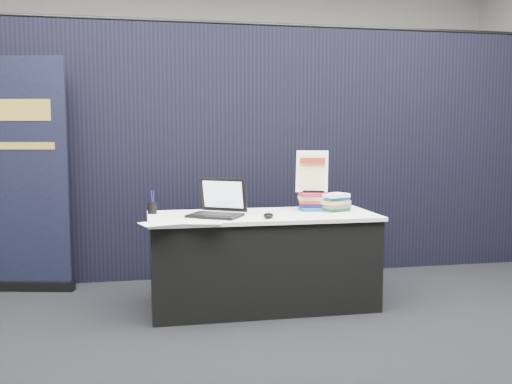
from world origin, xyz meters
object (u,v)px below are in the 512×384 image
object	(u,v)px
stacking_chair	(299,218)
info_sign	(312,172)
pullup_banner	(22,188)
display_table	(262,260)
book_stack_short	(336,202)
laptop	(214,207)
book_stack_tall	(313,201)

from	to	relation	value
stacking_chair	info_sign	bearing A→B (deg)	-79.79
pullup_banner	stacking_chair	size ratio (longest dim) A/B	1.99
display_table	stacking_chair	distance (m)	1.06
info_sign	pullup_banner	xyz separation A→B (m)	(-2.43, 0.70, -0.16)
book_stack_short	stacking_chair	xyz separation A→B (m)	(-0.08, 0.83, -0.25)
stacking_chair	display_table	bearing A→B (deg)	-104.40
laptop	stacking_chair	size ratio (longest dim) A/B	0.47
laptop	stacking_chair	world-z (taller)	laptop
laptop	book_stack_tall	bearing A→B (deg)	41.52
book_stack_tall	book_stack_short	size ratio (longest dim) A/B	0.93
pullup_banner	display_table	bearing A→B (deg)	-11.14
book_stack_tall	pullup_banner	bearing A→B (deg)	163.21
book_stack_short	pullup_banner	xyz separation A→B (m)	(-2.60, 0.81, 0.09)
book_stack_short	pullup_banner	world-z (taller)	pullup_banner
book_stack_short	info_sign	xyz separation A→B (m)	(-0.17, 0.11, 0.25)
stacking_chair	book_stack_tall	bearing A→B (deg)	-79.50
info_sign	stacking_chair	distance (m)	0.88
book_stack_tall	pullup_banner	distance (m)	2.54
laptop	pullup_banner	xyz separation A→B (m)	(-1.58, 0.89, 0.09)
laptop	book_stack_tall	xyz separation A→B (m)	(0.85, 0.16, 0.01)
book_stack_tall	stacking_chair	xyz separation A→B (m)	(0.09, 0.75, -0.25)
display_table	book_stack_short	size ratio (longest dim) A/B	7.17
laptop	pullup_banner	world-z (taller)	pullup_banner
book_stack_short	pullup_banner	size ratio (longest dim) A/B	0.12
stacking_chair	book_stack_short	bearing A→B (deg)	-66.96
display_table	info_sign	size ratio (longest dim) A/B	4.99
display_table	book_stack_tall	size ratio (longest dim) A/B	7.75
laptop	book_stack_tall	distance (m)	0.86
display_table	info_sign	bearing A→B (deg)	19.86
info_sign	pullup_banner	distance (m)	2.53
display_table	laptop	world-z (taller)	laptop
book_stack_short	stacking_chair	bearing A→B (deg)	95.68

